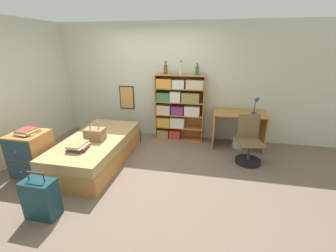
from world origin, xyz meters
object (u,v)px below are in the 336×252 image
bottle_brown (181,69)px  desk (238,124)px  dresser (31,154)px  bottle_clear (197,70)px  book_stack_on_bed (78,146)px  desk_chair (248,148)px  bottle_green (166,69)px  desk_lamp (257,102)px  magazine_pile_on_dresser (28,131)px  handbag (95,134)px  bookcase (177,107)px  suitcase (41,199)px  bed (97,149)px  waste_bin (238,142)px

bottle_brown → desk: bottle_brown is taller
dresser → bottle_clear: bearing=38.5°
book_stack_on_bed → desk_chair: desk_chair is taller
bottle_brown → desk: size_ratio=0.27×
book_stack_on_bed → bottle_green: (1.07, 1.91, 1.07)m
desk → bottle_clear: bearing=168.5°
bottle_green → desk_lamp: bearing=-4.6°
dresser → magazine_pile_on_dresser: size_ratio=2.05×
handbag → desk_chair: size_ratio=0.41×
bookcase → bottle_clear: 0.91m
bottle_brown → desk_chair: bearing=-29.8°
suitcase → desk_lamp: desk_lamp is taller
magazine_pile_on_dresser → bottle_brown: bottle_brown is taller
bottle_green → bottle_clear: size_ratio=1.15×
suitcase → bottle_brown: (1.36, 2.89, 1.35)m
handbag → dresser: 1.08m
bookcase → bottle_green: (-0.26, -0.00, 0.83)m
desk_chair → bottle_brown: bearing=150.2°
book_stack_on_bed → magazine_pile_on_dresser: (-0.82, -0.10, 0.24)m
handbag → dresser: bearing=-149.5°
suitcase → bookcase: size_ratio=0.44×
book_stack_on_bed → desk_lamp: desk_lamp is taller
dresser → bookcase: bookcase is taller
desk_lamp → suitcase: bearing=-137.3°
bottle_clear → bed: bearing=-140.2°
desk_chair → waste_bin: size_ratio=3.50×
dresser → waste_bin: 3.99m
book_stack_on_bed → bookcase: bookcase is taller
desk → waste_bin: size_ratio=4.19×
bed → suitcase: size_ratio=3.16×
bed → bookcase: size_ratio=1.38×
book_stack_on_bed → magazine_pile_on_dresser: magazine_pile_on_dresser is taller
bottle_clear → magazine_pile_on_dresser: bearing=-141.5°
bed → dresser: dresser is taller
bottle_clear → desk: (0.95, -0.19, -1.07)m
bottle_clear → desk_chair: (1.09, -0.86, -1.32)m
bookcase → desk: size_ratio=1.40×
magazine_pile_on_dresser → desk_chair: 3.88m
bed → book_stack_on_bed: book_stack_on_bed is taller
bottle_green → desk_chair: (1.77, -0.82, -1.33)m
book_stack_on_bed → desk_chair: bearing=20.8°
desk_lamp → magazine_pile_on_dresser: bearing=-154.2°
magazine_pile_on_dresser → desk_lamp: bearing=25.8°
suitcase → desk: 3.82m
suitcase → desk: size_ratio=0.61×
dresser → bed: bearing=35.9°
desk_lamp → dresser: bearing=-154.1°
suitcase → waste_bin: suitcase is taller
suitcase → waste_bin: size_ratio=2.57×
dresser → bookcase: size_ratio=0.50×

